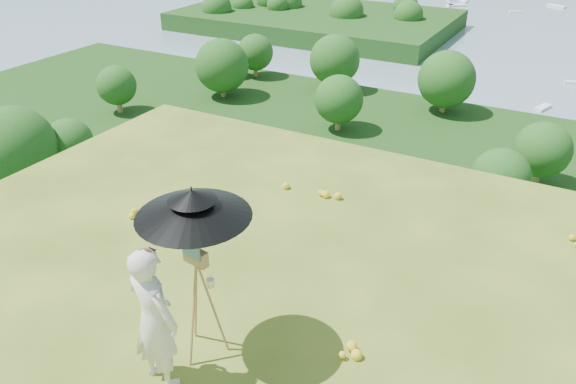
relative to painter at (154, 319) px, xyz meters
The scene contains 10 objects.
forest_slope 46.09m from the painter, 88.14° to the left, with size 140.00×56.00×22.00m, color #1A380F.
shoreline_tier 83.65m from the painter, 89.13° to the left, with size 170.00×28.00×8.00m, color #726A5B.
peninsula 174.34m from the painter, 115.47° to the left, with size 90.00×60.00×12.00m, color #1A380F, non-canonical shape.
slope_trees 38.52m from the painter, 88.14° to the left, with size 110.00×50.00×6.00m, color #154815, non-canonical shape.
harbor_town 80.99m from the painter, 89.13° to the left, with size 110.00×22.00×5.00m, color silver, non-canonical shape.
moored_boats 165.12m from the painter, 94.03° to the left, with size 140.00×140.00×0.70m, color white, non-canonical shape.
painter is the anchor object (origin of this frame).
field_easel 0.62m from the painter, 76.03° to the left, with size 0.60×0.60×1.58m, color #A48644, non-canonical shape.
sun_umbrella 1.08m from the painter, 76.56° to the left, with size 1.23×1.23×0.91m, color black, non-canonical shape.
painter_cap 0.83m from the painter, ahead, with size 0.18×0.22×0.10m, color #CF717C, non-canonical shape.
Camera 1 is at (2.28, -3.36, 4.89)m, focal length 35.00 mm.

